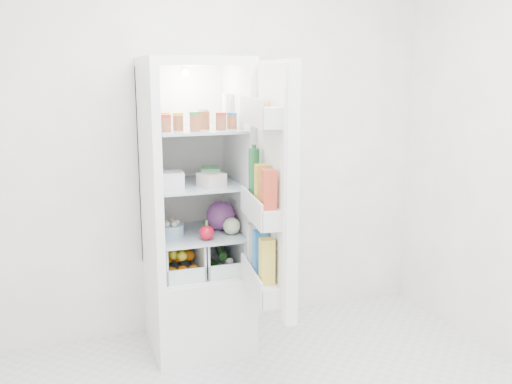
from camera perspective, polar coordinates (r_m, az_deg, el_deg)
name	(u,v)px	position (r m, az deg, el deg)	size (l,w,h in m)	color
room_walls	(312,103)	(2.34, 5.58, 8.84)	(3.02, 3.02, 2.61)	beige
refrigerator	(195,243)	(3.61, -6.07, -5.05)	(0.60, 0.60, 1.80)	white
shelf_low	(198,234)	(3.53, -5.86, -4.17)	(0.49, 0.53, 0.01)	#A5B4C2
shelf_mid	(197,184)	(3.46, -5.97, 0.77)	(0.49, 0.53, 0.01)	#A5B4C2
shelf_top	(195,130)	(3.41, -6.09, 6.22)	(0.49, 0.53, 0.01)	#A5B4C2
crisper_left	(179,256)	(3.54, -7.75, -6.35)	(0.23, 0.46, 0.22)	silver
crisper_right	(217,252)	(3.60, -3.91, -5.99)	(0.23, 0.46, 0.22)	silver
condiment_jars	(196,122)	(3.35, -6.04, 6.98)	(0.46, 0.34, 0.08)	#B21919
squeeze_bottle	(227,110)	(3.50, -2.88, 8.17)	(0.06, 0.06, 0.20)	white
tub_white	(171,179)	(3.34, -8.52, 1.25)	(0.14, 0.14, 0.09)	white
tub_cream	(212,180)	(3.35, -4.47, 1.25)	(0.13, 0.13, 0.08)	beige
tin_red	(217,179)	(3.39, -3.90, 1.27)	(0.10, 0.10, 0.06)	red
tub_green	(211,175)	(3.48, -4.57, 1.74)	(0.11, 0.16, 0.09)	#449651
red_cabbage	(221,216)	(3.56, -3.53, -2.36)	(0.18, 0.18, 0.18)	#5D2161
bell_pepper	(207,233)	(3.36, -4.94, -4.08)	(0.09, 0.09, 0.09)	#B90B23
mushroom_bowl	(172,230)	(3.47, -8.44, -3.82)	(0.15, 0.15, 0.07)	#8EBBD4
salad_bag	(231,226)	(3.46, -2.47, -3.42)	(0.10, 0.10, 0.10)	#ADC896
citrus_pile	(180,261)	(3.50, -7.57, -6.89)	(0.20, 0.24, 0.16)	orange
veg_pile	(218,259)	(3.61, -3.82, -6.70)	(0.16, 0.30, 0.10)	#1F4A18
fridge_door	(272,193)	(2.99, 1.57, -0.07)	(0.23, 0.60, 1.30)	white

